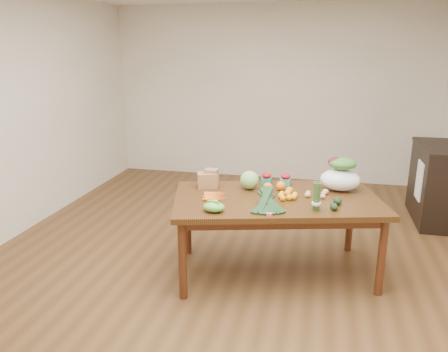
% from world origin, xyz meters
% --- Properties ---
extents(floor, '(6.00, 6.00, 0.00)m').
position_xyz_m(floor, '(0.00, 0.00, 0.00)').
color(floor, brown).
rests_on(floor, ground).
extents(room_walls, '(5.02, 6.02, 2.70)m').
position_xyz_m(room_walls, '(0.00, 0.00, 1.35)').
color(room_walls, white).
rests_on(room_walls, floor).
extents(dining_table, '(2.04, 1.45, 0.75)m').
position_xyz_m(dining_table, '(0.45, -0.15, 0.38)').
color(dining_table, '#462B10').
rests_on(dining_table, floor).
extents(cabinet, '(0.52, 1.02, 0.94)m').
position_xyz_m(cabinet, '(2.22, 1.59, 0.47)').
color(cabinet, black).
rests_on(cabinet, floor).
extents(dish_towel, '(0.02, 0.28, 0.45)m').
position_xyz_m(dish_towel, '(1.96, 1.40, 0.55)').
color(dish_towel, white).
rests_on(dish_towel, cabinet).
extents(paper_bag, '(0.29, 0.26, 0.18)m').
position_xyz_m(paper_bag, '(-0.24, -0.00, 0.84)').
color(paper_bag, '#9A6845').
rests_on(paper_bag, dining_table).
extents(cabbage, '(0.18, 0.18, 0.18)m').
position_xyz_m(cabbage, '(0.16, 0.03, 0.84)').
color(cabbage, '#8AB669').
rests_on(cabbage, dining_table).
extents(strawberry_basket_a, '(0.12, 0.12, 0.09)m').
position_xyz_m(strawberry_basket_a, '(0.30, 0.23, 0.79)').
color(strawberry_basket_a, '#B8160C').
rests_on(strawberry_basket_a, dining_table).
extents(strawberry_basket_b, '(0.12, 0.12, 0.09)m').
position_xyz_m(strawberry_basket_b, '(0.49, 0.25, 0.79)').
color(strawberry_basket_b, red).
rests_on(strawberry_basket_b, dining_table).
extents(orange_a, '(0.09, 0.09, 0.09)m').
position_xyz_m(orange_a, '(0.35, -0.01, 0.79)').
color(orange_a, orange).
rests_on(orange_a, dining_table).
extents(orange_b, '(0.09, 0.09, 0.09)m').
position_xyz_m(orange_b, '(0.46, 0.06, 0.79)').
color(orange_b, orange).
rests_on(orange_b, dining_table).
extents(orange_c, '(0.07, 0.07, 0.07)m').
position_xyz_m(orange_c, '(0.55, -0.04, 0.78)').
color(orange_c, '#FFA40F').
rests_on(orange_c, dining_table).
extents(mandarin_cluster, '(0.22, 0.22, 0.09)m').
position_xyz_m(mandarin_cluster, '(0.54, -0.17, 0.79)').
color(mandarin_cluster, '#FFAB0F').
rests_on(mandarin_cluster, dining_table).
extents(carrots, '(0.27, 0.29, 0.03)m').
position_xyz_m(carrots, '(-0.10, -0.28, 0.76)').
color(carrots, orange).
rests_on(carrots, dining_table).
extents(snap_pea_bag, '(0.18, 0.14, 0.08)m').
position_xyz_m(snap_pea_bag, '(-0.02, -0.63, 0.79)').
color(snap_pea_bag, '#52B53D').
rests_on(snap_pea_bag, dining_table).
extents(kale_bunch, '(0.41, 0.47, 0.16)m').
position_xyz_m(kale_bunch, '(0.41, -0.51, 0.83)').
color(kale_bunch, black).
rests_on(kale_bunch, dining_table).
extents(asparagus_bundle, '(0.11, 0.13, 0.26)m').
position_xyz_m(asparagus_bundle, '(0.80, -0.41, 0.88)').
color(asparagus_bundle, '#436B31').
rests_on(asparagus_bundle, dining_table).
extents(potato_a, '(0.06, 0.05, 0.05)m').
position_xyz_m(potato_a, '(0.72, -0.09, 0.77)').
color(potato_a, tan).
rests_on(potato_a, dining_table).
extents(potato_b, '(0.05, 0.04, 0.04)m').
position_xyz_m(potato_b, '(0.85, -0.10, 0.77)').
color(potato_b, tan).
rests_on(potato_b, dining_table).
extents(potato_c, '(0.06, 0.05, 0.05)m').
position_xyz_m(potato_c, '(0.87, 0.04, 0.77)').
color(potato_c, tan).
rests_on(potato_c, dining_table).
extents(potato_d, '(0.05, 0.04, 0.04)m').
position_xyz_m(potato_d, '(0.72, -0.01, 0.77)').
color(potato_d, tan).
rests_on(potato_d, dining_table).
extents(potato_e, '(0.05, 0.04, 0.04)m').
position_xyz_m(potato_e, '(0.86, -0.01, 0.77)').
color(potato_e, tan).
rests_on(potato_e, dining_table).
extents(avocado_a, '(0.08, 0.10, 0.06)m').
position_xyz_m(avocado_a, '(0.94, -0.37, 0.78)').
color(avocado_a, black).
rests_on(avocado_a, dining_table).
extents(avocado_b, '(0.10, 0.12, 0.07)m').
position_xyz_m(avocado_b, '(0.98, -0.22, 0.78)').
color(avocado_b, black).
rests_on(avocado_b, dining_table).
extents(salad_bag, '(0.43, 0.36, 0.29)m').
position_xyz_m(salad_bag, '(1.00, 0.19, 0.89)').
color(salad_bag, white).
rests_on(salad_bag, dining_table).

